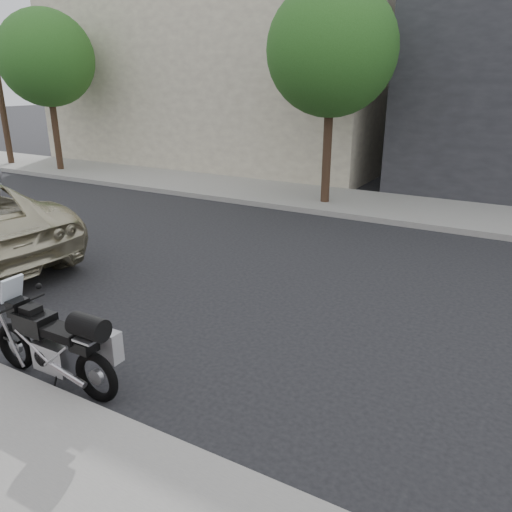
% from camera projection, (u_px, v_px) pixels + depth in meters
% --- Properties ---
extents(ground, '(120.00, 120.00, 0.00)m').
position_uv_depth(ground, '(299.00, 295.00, 8.43)').
color(ground, black).
rests_on(ground, ground).
extents(far_sidewalk, '(44.00, 3.00, 0.15)m').
position_uv_depth(far_sidewalk, '(399.00, 209.00, 13.73)').
color(far_sidewalk, gray).
rests_on(far_sidewalk, ground).
extents(far_building_cream, '(14.00, 11.00, 8.00)m').
position_uv_depth(far_building_cream, '(247.00, 66.00, 22.34)').
color(far_building_cream, '#A19681').
rests_on(far_building_cream, ground).
extents(street_tree_mid, '(3.40, 3.40, 5.70)m').
position_uv_depth(street_tree_mid, '(332.00, 50.00, 12.89)').
color(street_tree_mid, '#39261A').
rests_on(street_tree_mid, far_sidewalk).
extents(street_tree_right, '(3.40, 3.40, 5.70)m').
position_uv_depth(street_tree_right, '(46.00, 59.00, 18.02)').
color(street_tree_right, '#39261A').
rests_on(street_tree_right, far_sidewalk).
extents(motorcycle, '(2.01, 0.66, 1.27)m').
position_uv_depth(motorcycle, '(61.00, 345.00, 5.76)').
color(motorcycle, black).
rests_on(motorcycle, ground).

